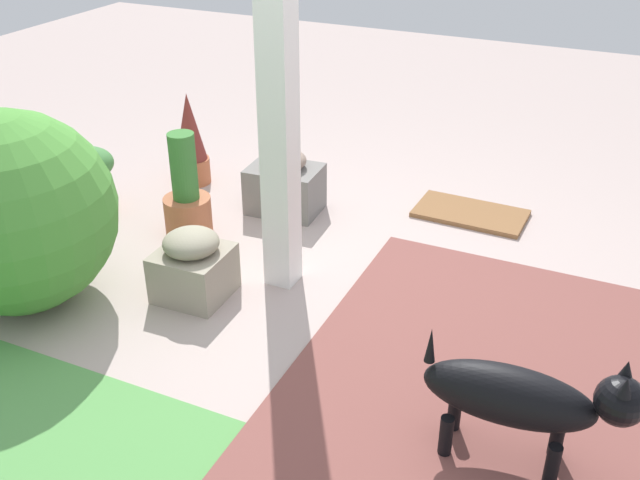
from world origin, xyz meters
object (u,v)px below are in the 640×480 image
at_px(round_shrub, 12,213).
at_px(terracotta_pot_tall, 187,199).
at_px(terracotta_pot_spiky, 190,141).
at_px(dog, 524,398).
at_px(doormat, 470,213).
at_px(stone_planter_mid, 193,266).
at_px(stone_planter_nearest, 285,184).
at_px(porch_pillar, 278,79).
at_px(terracotta_pot_broad, 89,175).

height_order(round_shrub, terracotta_pot_tall, round_shrub).
distance_m(terracotta_pot_tall, terracotta_pot_spiky, 0.77).
distance_m(dog, doormat, 2.17).
xyz_separation_m(stone_planter_mid, terracotta_pot_spiky, (0.82, -1.24, 0.13)).
xyz_separation_m(terracotta_pot_spiky, dog, (-2.63, 1.73, 0.01)).
xyz_separation_m(stone_planter_mid, terracotta_pot_tall, (0.42, -0.58, 0.05)).
bearing_deg(stone_planter_nearest, doormat, -159.02).
bearing_deg(round_shrub, dog, 178.11).
height_order(porch_pillar, round_shrub, porch_pillar).
xyz_separation_m(stone_planter_nearest, stone_planter_mid, (-0.02, 1.11, -0.01)).
xyz_separation_m(terracotta_pot_broad, doormat, (-2.27, -0.97, -0.24)).
xyz_separation_m(terracotta_pot_tall, terracotta_pot_broad, (0.74, 0.01, 0.02)).
bearing_deg(terracotta_pot_spiky, doormat, -171.02).
relative_size(porch_pillar, stone_planter_mid, 5.89).
height_order(terracotta_pot_spiky, doormat, terracotta_pot_spiky).
relative_size(stone_planter_nearest, terracotta_pot_spiky, 0.73).
distance_m(stone_planter_nearest, terracotta_pot_broad, 1.26).
distance_m(porch_pillar, doormat, 1.82).
bearing_deg(terracotta_pot_tall, stone_planter_mid, 126.11).
bearing_deg(porch_pillar, stone_planter_nearest, -63.69).
bearing_deg(round_shrub, stone_planter_mid, -152.21).
relative_size(round_shrub, terracotta_pot_broad, 2.36).
xyz_separation_m(terracotta_pot_broad, terracotta_pot_spiky, (-0.34, -0.67, 0.06)).
bearing_deg(terracotta_pot_broad, terracotta_pot_tall, -179.27).
xyz_separation_m(terracotta_pot_tall, dog, (-2.23, 1.07, 0.09)).
bearing_deg(terracotta_pot_broad, terracotta_pot_spiky, -116.83).
bearing_deg(doormat, stone_planter_mid, 54.21).
relative_size(porch_pillar, terracotta_pot_tall, 3.48).
bearing_deg(doormat, terracotta_pot_broad, 23.19).
height_order(stone_planter_nearest, terracotta_pot_tall, terracotta_pot_tall).
relative_size(terracotta_pot_spiky, doormat, 0.93).
bearing_deg(dog, porch_pillar, -29.65).
xyz_separation_m(porch_pillar, stone_planter_mid, (0.36, 0.33, -0.96)).
bearing_deg(doormat, round_shrub, 45.98).
distance_m(porch_pillar, terracotta_pot_broad, 1.78).
bearing_deg(stone_planter_mid, doormat, -125.79).
xyz_separation_m(porch_pillar, terracotta_pot_spiky, (1.19, -0.91, -0.83)).
xyz_separation_m(stone_planter_nearest, dog, (-1.83, 1.60, 0.13)).
relative_size(terracotta_pot_tall, dog, 0.81).
bearing_deg(terracotta_pot_tall, terracotta_pot_broad, 0.73).
distance_m(stone_planter_mid, terracotta_pot_broad, 1.30).
xyz_separation_m(stone_planter_mid, dog, (-1.81, 0.49, 0.14)).
bearing_deg(terracotta_pot_broad, dog, 160.32).
xyz_separation_m(stone_planter_nearest, round_shrub, (0.75, 1.52, 0.33)).
xyz_separation_m(stone_planter_nearest, terracotta_pot_spiky, (0.80, -0.13, 0.12)).
distance_m(round_shrub, terracotta_pot_spiky, 1.66).
xyz_separation_m(porch_pillar, round_shrub, (1.13, 0.74, -0.62)).
bearing_deg(porch_pillar, terracotta_pot_broad, -8.91).
bearing_deg(dog, round_shrub, -1.89).
bearing_deg(stone_planter_mid, terracotta_pot_spiky, -56.40).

